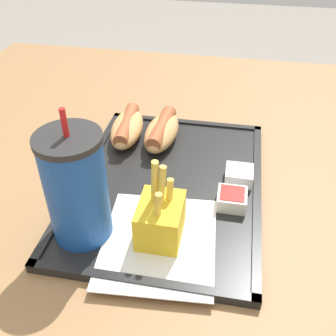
% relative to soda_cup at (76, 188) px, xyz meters
% --- Properties ---
extents(dining_table, '(1.16, 1.15, 0.73)m').
position_rel_soda_cup_xyz_m(dining_table, '(0.11, -0.10, -0.45)').
color(dining_table, olive).
rests_on(dining_table, ground_plane).
extents(food_tray, '(0.39, 0.29, 0.01)m').
position_rel_soda_cup_xyz_m(food_tray, '(0.12, -0.09, -0.08)').
color(food_tray, black).
rests_on(food_tray, dining_table).
extents(paper_napkin, '(0.18, 0.16, 0.00)m').
position_rel_soda_cup_xyz_m(paper_napkin, '(-0.00, -0.11, -0.08)').
color(paper_napkin, white).
rests_on(paper_napkin, food_tray).
extents(soda_cup, '(0.08, 0.08, 0.19)m').
position_rel_soda_cup_xyz_m(soda_cup, '(0.00, 0.00, 0.00)').
color(soda_cup, '#194CA5').
rests_on(soda_cup, food_tray).
extents(hot_dog_far, '(0.13, 0.06, 0.04)m').
position_rel_soda_cup_xyz_m(hot_dog_far, '(0.24, 0.00, -0.06)').
color(hot_dog_far, tan).
rests_on(hot_dog_far, food_tray).
extents(hot_dog_near, '(0.13, 0.06, 0.04)m').
position_rel_soda_cup_xyz_m(hot_dog_near, '(0.24, -0.06, -0.06)').
color(hot_dog_near, tan).
rests_on(hot_dog_near, food_tray).
extents(fries_carton, '(0.07, 0.06, 0.12)m').
position_rel_soda_cup_xyz_m(fries_carton, '(0.01, -0.10, -0.05)').
color(fries_carton, gold).
rests_on(fries_carton, food_tray).
extents(sauce_cup_mayo, '(0.04, 0.04, 0.02)m').
position_rel_soda_cup_xyz_m(sauce_cup_mayo, '(0.15, -0.20, -0.07)').
color(sauce_cup_mayo, silver).
rests_on(sauce_cup_mayo, food_tray).
extents(sauce_cup_ketchup, '(0.04, 0.04, 0.02)m').
position_rel_soda_cup_xyz_m(sauce_cup_ketchup, '(0.09, -0.19, -0.07)').
color(sauce_cup_ketchup, silver).
rests_on(sauce_cup_ketchup, food_tray).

